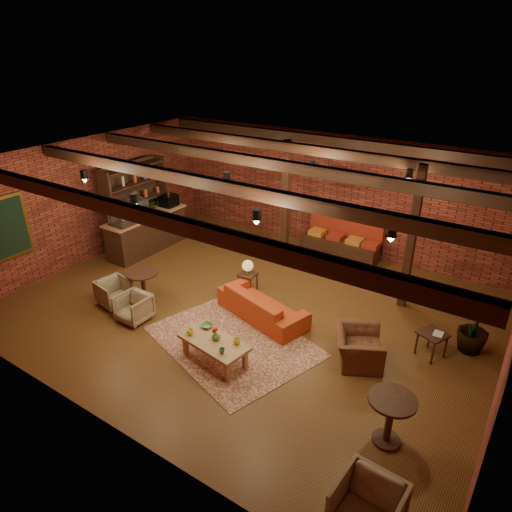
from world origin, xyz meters
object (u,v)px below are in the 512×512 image
Objects in this scene: side_table_lamp at (248,268)px; armchair_far at (368,507)px; armchair_b at (134,307)px; sofa at (262,304)px; plant_tall at (486,279)px; round_table_right at (390,413)px; armchair_right at (359,343)px; side_table_book at (433,335)px; coffee_table at (214,342)px; armchair_a at (114,291)px; round_table_left at (143,282)px.

armchair_far is at bearing -41.79° from side_table_lamp.
side_table_lamp reaches higher than armchair_b.
sofa is 0.68× the size of plant_tall.
round_table_right reaches higher than armchair_far.
sofa is 2.29m from armchair_right.
round_table_right reaches higher than armchair_b.
armchair_far is at bearing -86.59° from side_table_book.
side_table_lamp is at bearing 141.82° from armchair_far.
coffee_table reaches higher than armchair_a.
side_table_lamp is 4.91m from round_table_right.
plant_tall is (6.15, 2.80, 1.22)m from armchair_b.
plant_tall reaches higher than armchair_b.
side_table_lamp is 4.22m from side_table_book.
armchair_far is (4.45, -3.97, -0.23)m from side_table_lamp.
round_table_right is (5.94, -0.87, 0.04)m from round_table_left.
side_table_lamp is 0.27× the size of plant_tall.
plant_tall is (0.36, 4.48, 1.16)m from armchair_far.
armchair_a reaches higher than side_table_book.
side_table_lamp is (-0.86, 0.71, 0.32)m from sofa.
side_table_book is at bearing -135.34° from plant_tall.
armchair_b is at bearing -93.70° from armchair_a.
coffee_table is 3.30m from round_table_right.
round_table_left is (-2.64, 0.79, 0.10)m from coffee_table.
armchair_far is at bearing -15.20° from armchair_b.
coffee_table is 4.05m from side_table_book.
sofa is at bearing 151.75° from round_table_right.
armchair_right is (2.27, -0.28, 0.11)m from sofa.
armchair_a is 7.56m from plant_tall.
sofa is 1.51× the size of coffee_table.
armchair_b is 5.57m from round_table_right.
side_table_lamp reaches higher than sofa.
coffee_table is 2.75m from round_table_left.
side_table_lamp is at bearing 178.83° from side_table_book.
armchair_far is at bearing -80.95° from round_table_right.
sofa is 2.21× the size of armchair_right.
armchair_right is 1.22× the size of armchair_far.
armchair_a reaches higher than armchair_b.
armchair_right is 1.87m from round_table_right.
side_table_book is 2.43m from round_table_right.
round_table_right is (1.08, -1.52, 0.13)m from armchair_right.
side_table_book is 3.90m from armchair_far.
coffee_table is at bearing -144.59° from side_table_book.
armchair_right is 0.31× the size of plant_tall.
armchair_a is at bearing 167.80° from armchair_far.
round_table_right is at bearing -8.38° from round_table_left.
armchair_right is at bearing -68.57° from armchair_a.
armchair_b is (-2.26, 0.13, -0.08)m from coffee_table.
round_table_right is at bearing 167.23° from sofa.
armchair_a is (-3.04, -1.39, 0.02)m from sofa.
coffee_table is at bearing 107.20° from sofa.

